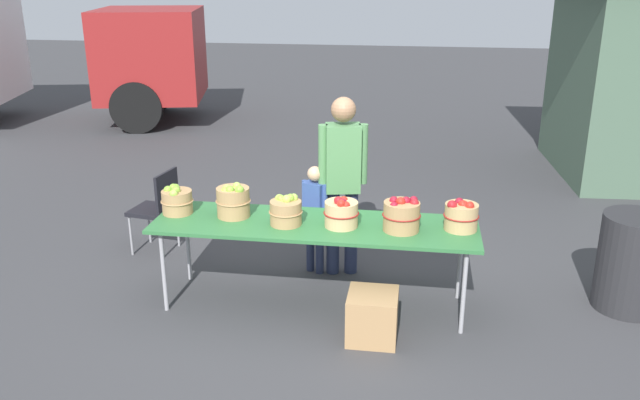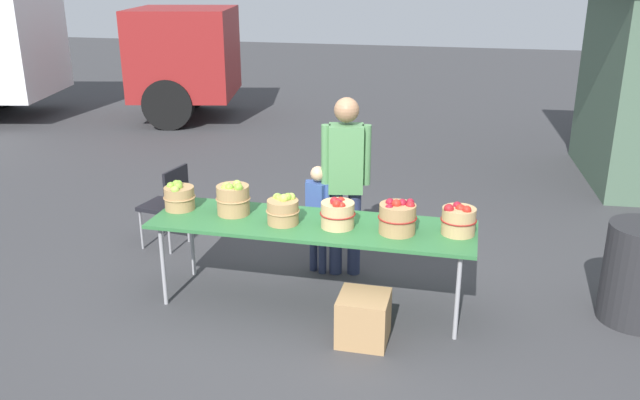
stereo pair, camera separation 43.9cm
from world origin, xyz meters
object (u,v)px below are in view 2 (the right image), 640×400
(apple_basket_green_1, at_px, (233,199))
(trash_barrel, at_px, (640,274))
(apple_basket_red_0, at_px, (338,213))
(apple_basket_red_2, at_px, (459,219))
(produce_crate, at_px, (363,318))
(apple_basket_red_1, at_px, (398,217))
(child_customer, at_px, (318,211))
(apple_basket_green_2, at_px, (283,210))
(market_table, at_px, (312,227))
(vendor_adult, at_px, (346,173))
(folding_chair, at_px, (168,200))
(apple_basket_green_0, at_px, (179,197))

(apple_basket_green_1, distance_m, trash_barrel, 3.41)
(apple_basket_red_0, bearing_deg, apple_basket_red_2, 4.66)
(apple_basket_red_0, bearing_deg, trash_barrel, 9.07)
(apple_basket_red_2, bearing_deg, produce_crate, -140.96)
(apple_basket_red_1, relative_size, child_customer, 0.30)
(apple_basket_green_2, height_order, child_customer, child_customer)
(apple_basket_red_2, bearing_deg, apple_basket_green_2, -176.10)
(market_table, xyz_separation_m, vendor_adult, (0.15, 0.66, 0.28))
(apple_basket_green_1, distance_m, apple_basket_red_0, 0.94)
(apple_basket_green_1, distance_m, child_customer, 0.88)
(market_table, relative_size, folding_chair, 3.14)
(apple_basket_red_1, xyz_separation_m, folding_chair, (-2.45, 0.91, -0.37))
(apple_basket_green_0, xyz_separation_m, trash_barrel, (3.87, 0.29, -0.45))
(folding_chair, bearing_deg, produce_crate, 68.13)
(apple_basket_green_2, bearing_deg, apple_basket_red_1, 0.53)
(child_customer, bearing_deg, apple_basket_green_2, 103.00)
(apple_basket_red_1, distance_m, vendor_adult, 0.91)
(apple_basket_red_2, height_order, produce_crate, apple_basket_red_2)
(apple_basket_red_2, bearing_deg, apple_basket_red_1, -169.49)
(vendor_adult, height_order, child_customer, vendor_adult)
(apple_basket_green_0, distance_m, trash_barrel, 3.90)
(vendor_adult, relative_size, child_customer, 1.61)
(apple_basket_green_0, bearing_deg, apple_basket_green_2, -6.67)
(child_customer, relative_size, folding_chair, 1.22)
(market_table, height_order, folding_chair, folding_chair)
(market_table, height_order, apple_basket_green_1, apple_basket_green_1)
(apple_basket_red_2, bearing_deg, folding_chair, 164.23)
(apple_basket_green_2, height_order, folding_chair, apple_basket_green_2)
(apple_basket_red_0, bearing_deg, child_customer, 116.04)
(apple_basket_red_1, height_order, trash_barrel, apple_basket_red_1)
(apple_basket_green_0, bearing_deg, apple_basket_red_2, -0.43)
(trash_barrel, xyz_separation_m, produce_crate, (-2.12, -0.84, -0.22))
(folding_chair, relative_size, trash_barrel, 1.04)
(apple_basket_red_1, xyz_separation_m, vendor_adult, (-0.56, 0.71, 0.11))
(apple_basket_red_0, bearing_deg, produce_crate, -56.05)
(apple_basket_green_0, relative_size, folding_chair, 0.33)
(apple_basket_red_0, xyz_separation_m, apple_basket_red_2, (0.96, 0.08, 0.01))
(folding_chair, distance_m, trash_barrel, 4.42)
(vendor_adult, bearing_deg, apple_basket_red_0, 84.43)
(apple_basket_green_2, xyz_separation_m, apple_basket_red_0, (0.46, 0.02, -0.00))
(apple_basket_red_2, distance_m, folding_chair, 3.06)
(apple_basket_red_1, xyz_separation_m, apple_basket_red_2, (0.47, 0.09, -0.01))
(apple_basket_green_2, height_order, vendor_adult, vendor_adult)
(folding_chair, xyz_separation_m, trash_barrel, (4.39, -0.52, -0.09))
(market_table, xyz_separation_m, apple_basket_green_2, (-0.23, -0.05, 0.15))
(market_table, relative_size, vendor_adult, 1.60)
(apple_basket_green_1, distance_m, produce_crate, 1.52)
(vendor_adult, relative_size, trash_barrel, 2.03)
(apple_basket_green_1, bearing_deg, vendor_adult, 35.16)
(vendor_adult, height_order, produce_crate, vendor_adult)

